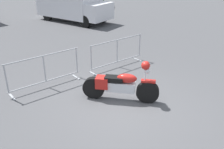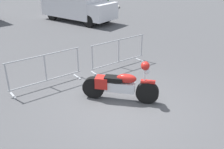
{
  "view_description": "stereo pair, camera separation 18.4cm",
  "coord_description": "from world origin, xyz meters",
  "px_view_note": "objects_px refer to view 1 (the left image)",
  "views": [
    {
      "loc": [
        -3.71,
        -4.63,
        3.67
      ],
      "look_at": [
        0.16,
        0.69,
        0.65
      ],
      "focal_mm": 40.0,
      "sensor_mm": 36.0,
      "label": 1
    },
    {
      "loc": [
        -3.56,
        -4.74,
        3.67
      ],
      "look_at": [
        0.16,
        0.69,
        0.65
      ],
      "focal_mm": 40.0,
      "sensor_mm": 36.0,
      "label": 2
    }
  ],
  "objects_px": {
    "crowd_barrier_near": "(45,71)",
    "pedestrian": "(39,0)",
    "delivery_van": "(71,2)",
    "crowd_barrier_far": "(117,53)",
    "motorcycle": "(120,85)"
  },
  "relations": [
    {
      "from": "crowd_barrier_near",
      "to": "delivery_van",
      "type": "bearing_deg",
      "value": 57.15
    },
    {
      "from": "motorcycle",
      "to": "crowd_barrier_near",
      "type": "relative_size",
      "value": 0.7
    },
    {
      "from": "pedestrian",
      "to": "crowd_barrier_far",
      "type": "bearing_deg",
      "value": -154.61
    },
    {
      "from": "delivery_van",
      "to": "pedestrian",
      "type": "height_order",
      "value": "delivery_van"
    },
    {
      "from": "crowd_barrier_near",
      "to": "crowd_barrier_far",
      "type": "height_order",
      "value": "same"
    },
    {
      "from": "pedestrian",
      "to": "delivery_van",
      "type": "bearing_deg",
      "value": -139.01
    },
    {
      "from": "motorcycle",
      "to": "pedestrian",
      "type": "height_order",
      "value": "pedestrian"
    },
    {
      "from": "crowd_barrier_near",
      "to": "pedestrian",
      "type": "bearing_deg",
      "value": 69.28
    },
    {
      "from": "delivery_van",
      "to": "pedestrian",
      "type": "xyz_separation_m",
      "value": [
        -0.53,
        4.24,
        -0.32
      ]
    },
    {
      "from": "delivery_van",
      "to": "pedestrian",
      "type": "relative_size",
      "value": 3.17
    },
    {
      "from": "crowd_barrier_near",
      "to": "pedestrian",
      "type": "height_order",
      "value": "pedestrian"
    },
    {
      "from": "crowd_barrier_far",
      "to": "pedestrian",
      "type": "bearing_deg",
      "value": 81.55
    },
    {
      "from": "crowd_barrier_near",
      "to": "delivery_van",
      "type": "distance_m",
      "value": 9.55
    },
    {
      "from": "motorcycle",
      "to": "crowd_barrier_near",
      "type": "height_order",
      "value": "motorcycle"
    },
    {
      "from": "crowd_barrier_near",
      "to": "pedestrian",
      "type": "relative_size",
      "value": 1.43
    }
  ]
}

